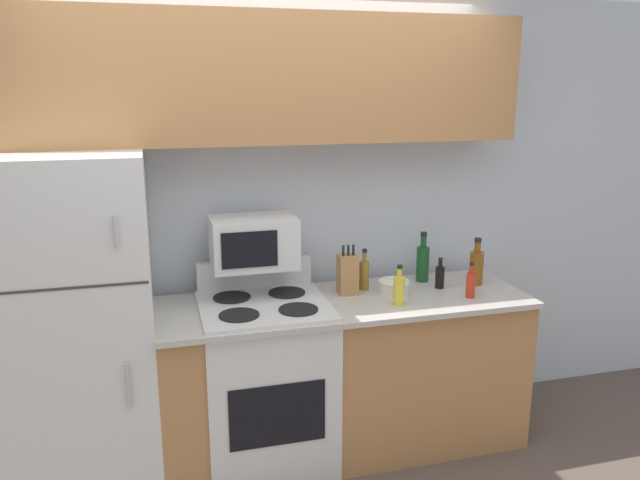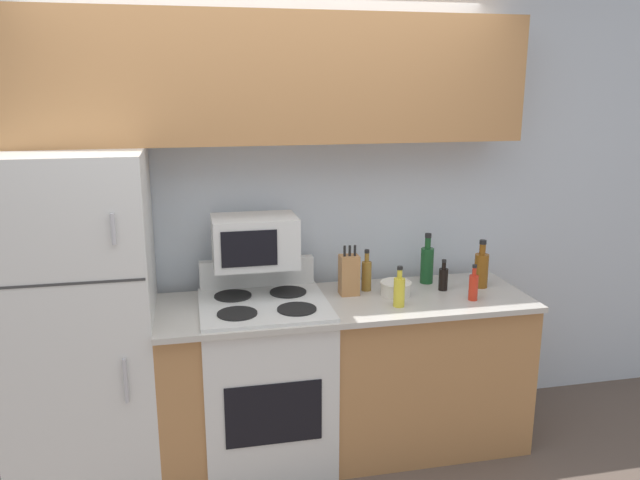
% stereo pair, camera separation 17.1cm
% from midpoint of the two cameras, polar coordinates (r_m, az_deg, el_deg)
% --- Properties ---
extents(wall_back, '(8.00, 0.05, 2.55)m').
position_cam_midpoint_polar(wall_back, '(3.66, -6.45, 1.79)').
color(wall_back, silver).
rests_on(wall_back, ground_plane).
extents(lower_cabinets, '(2.03, 0.67, 0.90)m').
position_cam_midpoint_polar(lower_cabinets, '(3.61, 0.83, -12.15)').
color(lower_cabinets, '#B27A47').
rests_on(lower_cabinets, ground_plane).
extents(refrigerator, '(0.73, 0.73, 1.74)m').
position_cam_midpoint_polar(refrigerator, '(3.39, -22.52, -7.34)').
color(refrigerator, silver).
rests_on(refrigerator, ground_plane).
extents(upper_cabinets, '(2.76, 0.34, 0.67)m').
position_cam_midpoint_polar(upper_cabinets, '(3.38, -6.30, 14.43)').
color(upper_cabinets, '#B27A47').
rests_on(upper_cabinets, refrigerator).
extents(stove, '(0.68, 0.65, 1.08)m').
position_cam_midpoint_polar(stove, '(3.51, -6.41, -12.67)').
color(stove, silver).
rests_on(stove, ground_plane).
extents(microwave, '(0.45, 0.31, 0.27)m').
position_cam_midpoint_polar(microwave, '(3.38, -7.55, -0.20)').
color(microwave, silver).
rests_on(microwave, stove).
extents(knife_block, '(0.10, 0.09, 0.29)m').
position_cam_midpoint_polar(knife_block, '(3.48, 1.13, -3.15)').
color(knife_block, '#B27A47').
rests_on(knife_block, lower_cabinets).
extents(bowl, '(0.18, 0.18, 0.08)m').
position_cam_midpoint_polar(bowl, '(3.51, 5.39, -4.28)').
color(bowl, silver).
rests_on(bowl, lower_cabinets).
extents(bottle_whiskey, '(0.08, 0.08, 0.28)m').
position_cam_midpoint_polar(bottle_whiskey, '(3.74, 12.84, -2.37)').
color(bottle_whiskey, brown).
rests_on(bottle_whiskey, lower_cabinets).
extents(bottle_cooking_spray, '(0.06, 0.06, 0.22)m').
position_cam_midpoint_polar(bottle_cooking_spray, '(3.33, 5.78, -4.52)').
color(bottle_cooking_spray, gold).
rests_on(bottle_cooking_spray, lower_cabinets).
extents(bottle_wine_green, '(0.08, 0.08, 0.30)m').
position_cam_midpoint_polar(bottle_wine_green, '(3.74, 8.08, -2.01)').
color(bottle_wine_green, '#194C23').
rests_on(bottle_wine_green, lower_cabinets).
extents(bottle_hot_sauce, '(0.05, 0.05, 0.20)m').
position_cam_midpoint_polar(bottle_hot_sauce, '(3.51, 12.27, -3.94)').
color(bottle_hot_sauce, red).
rests_on(bottle_hot_sauce, lower_cabinets).
extents(bottle_vinegar, '(0.06, 0.06, 0.24)m').
position_cam_midpoint_polar(bottle_vinegar, '(3.56, 2.69, -3.11)').
color(bottle_vinegar, olive).
rests_on(bottle_vinegar, lower_cabinets).
extents(bottle_soy_sauce, '(0.05, 0.05, 0.18)m').
position_cam_midpoint_polar(bottle_soy_sauce, '(3.64, 9.58, -3.29)').
color(bottle_soy_sauce, black).
rests_on(bottle_soy_sauce, lower_cabinets).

